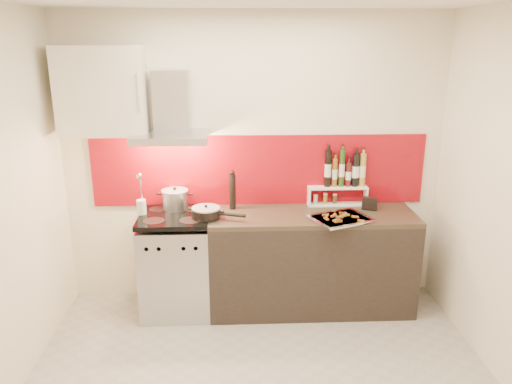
{
  "coord_description": "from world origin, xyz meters",
  "views": [
    {
      "loc": [
        -0.17,
        -2.97,
        2.36
      ],
      "look_at": [
        0.0,
        0.95,
        1.15
      ],
      "focal_mm": 35.0,
      "sensor_mm": 36.0,
      "label": 1
    }
  ],
  "objects_px": {
    "counter": "(311,261)",
    "baking_tray": "(341,219)",
    "saute_pan": "(207,212)",
    "range_stove": "(177,264)",
    "pepper_mill": "(232,190)",
    "stock_pot": "(175,199)"
  },
  "relations": [
    {
      "from": "pepper_mill",
      "to": "stock_pot",
      "type": "bearing_deg",
      "value": -179.67
    },
    {
      "from": "range_stove",
      "to": "pepper_mill",
      "type": "xyz_separation_m",
      "value": [
        0.5,
        0.16,
        0.63
      ]
    },
    {
      "from": "range_stove",
      "to": "counter",
      "type": "bearing_deg",
      "value": 0.23
    },
    {
      "from": "stock_pot",
      "to": "saute_pan",
      "type": "bearing_deg",
      "value": -39.35
    },
    {
      "from": "range_stove",
      "to": "counter",
      "type": "relative_size",
      "value": 0.51
    },
    {
      "from": "baking_tray",
      "to": "stock_pot",
      "type": "bearing_deg",
      "value": 166.7
    },
    {
      "from": "saute_pan",
      "to": "pepper_mill",
      "type": "relative_size",
      "value": 1.29
    },
    {
      "from": "range_stove",
      "to": "counter",
      "type": "xyz_separation_m",
      "value": [
        1.2,
        0.0,
        0.01
      ]
    },
    {
      "from": "saute_pan",
      "to": "pepper_mill",
      "type": "height_order",
      "value": "pepper_mill"
    },
    {
      "from": "stock_pot",
      "to": "pepper_mill",
      "type": "xyz_separation_m",
      "value": [
        0.51,
        0.0,
        0.07
      ]
    },
    {
      "from": "range_stove",
      "to": "saute_pan",
      "type": "xyz_separation_m",
      "value": [
        0.29,
        -0.08,
        0.51
      ]
    },
    {
      "from": "counter",
      "to": "baking_tray",
      "type": "height_order",
      "value": "baking_tray"
    },
    {
      "from": "stock_pot",
      "to": "saute_pan",
      "type": "relative_size",
      "value": 0.52
    },
    {
      "from": "counter",
      "to": "stock_pot",
      "type": "relative_size",
      "value": 7.62
    },
    {
      "from": "range_stove",
      "to": "baking_tray",
      "type": "bearing_deg",
      "value": -6.96
    },
    {
      "from": "saute_pan",
      "to": "baking_tray",
      "type": "bearing_deg",
      "value": -4.81
    },
    {
      "from": "range_stove",
      "to": "saute_pan",
      "type": "height_order",
      "value": "saute_pan"
    },
    {
      "from": "counter",
      "to": "baking_tray",
      "type": "distance_m",
      "value": 0.54
    },
    {
      "from": "range_stove",
      "to": "stock_pot",
      "type": "distance_m",
      "value": 0.58
    },
    {
      "from": "saute_pan",
      "to": "baking_tray",
      "type": "relative_size",
      "value": 0.79
    },
    {
      "from": "stock_pot",
      "to": "pepper_mill",
      "type": "relative_size",
      "value": 0.66
    },
    {
      "from": "range_stove",
      "to": "baking_tray",
      "type": "relative_size",
      "value": 1.57
    }
  ]
}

